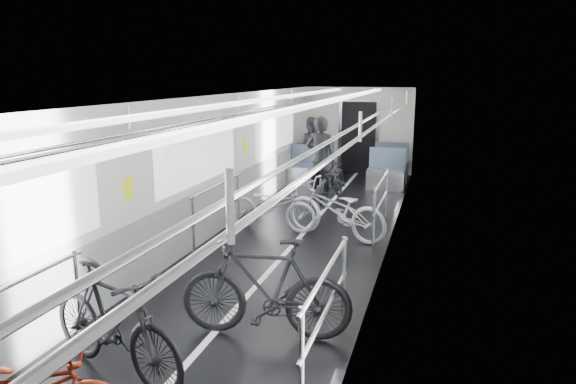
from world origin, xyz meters
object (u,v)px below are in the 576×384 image
at_px(bike_aisle, 333,180).
at_px(person_standing, 321,159).
at_px(bike_right_near, 265,288).
at_px(person_seated, 311,149).
at_px(bike_left_far, 272,206).
at_px(bike_left_mid, 114,322).
at_px(bike_right_mid, 335,210).

relative_size(bike_aisle, person_standing, 0.99).
xyz_separation_m(bike_right_near, person_seated, (-1.58, 8.27, 0.28)).
xyz_separation_m(bike_left_far, bike_right_near, (1.16, -3.70, 0.12)).
relative_size(bike_left_far, person_standing, 0.89).
relative_size(bike_left_far, person_seated, 1.00).
bearing_deg(bike_left_far, bike_left_mid, -175.70).
xyz_separation_m(person_standing, person_seated, (-0.76, 2.15, -0.10)).
xyz_separation_m(bike_right_near, bike_right_mid, (0.03, 3.55, -0.05)).
xyz_separation_m(bike_left_far, bike_right_mid, (1.19, -0.15, 0.06)).
relative_size(bike_left_far, bike_right_near, 0.91).
relative_size(bike_left_mid, person_seated, 1.08).
xyz_separation_m(bike_left_mid, person_seated, (-0.51, 9.37, 0.29)).
relative_size(bike_left_mid, bike_aisle, 0.97).
bearing_deg(bike_left_mid, bike_right_mid, 5.09).
distance_m(bike_right_near, bike_aisle, 6.04).
distance_m(bike_left_far, bike_right_mid, 1.20).
bearing_deg(bike_left_mid, person_seated, 21.58).
height_order(bike_aisle, person_seated, person_seated).
distance_m(person_standing, person_seated, 2.28).
bearing_deg(person_seated, bike_left_mid, 105.98).
height_order(bike_left_far, bike_aisle, bike_aisle).
height_order(bike_left_mid, bike_right_mid, bike_left_mid).
bearing_deg(person_standing, bike_right_mid, 115.69).
height_order(bike_left_mid, person_seated, person_seated).
xyz_separation_m(bike_right_mid, bike_aisle, (-0.56, 2.47, -0.01)).
height_order(bike_left_far, bike_right_mid, bike_right_mid).
relative_size(bike_right_mid, bike_aisle, 1.02).
distance_m(bike_right_mid, person_seated, 5.00).
bearing_deg(person_seated, bike_right_near, 113.72).
bearing_deg(bike_right_mid, bike_aisle, -148.74).
xyz_separation_m(bike_left_far, person_standing, (0.33, 2.42, 0.50)).
distance_m(bike_left_far, bike_right_near, 3.88).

